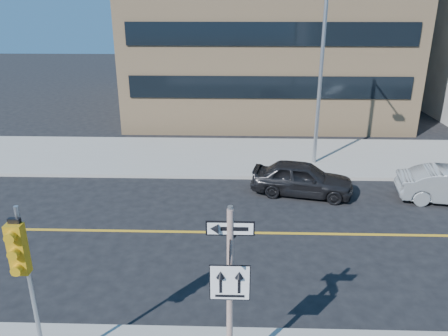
{
  "coord_description": "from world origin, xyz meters",
  "views": [
    {
      "loc": [
        0.1,
        -9.71,
        7.72
      ],
      "look_at": [
        -0.31,
        4.0,
        2.47
      ],
      "focal_mm": 35.0,
      "sensor_mm": 36.0,
      "label": 1
    }
  ],
  "objects_px": {
    "traffic_signal": "(22,263)",
    "parked_car_a": "(302,178)",
    "streetlight_a": "(322,70)",
    "sign_pole": "(230,287)"
  },
  "relations": [
    {
      "from": "traffic_signal",
      "to": "streetlight_a",
      "type": "distance_m",
      "value": 15.72
    },
    {
      "from": "streetlight_a",
      "to": "sign_pole",
      "type": "bearing_deg",
      "value": -106.77
    },
    {
      "from": "sign_pole",
      "to": "streetlight_a",
      "type": "bearing_deg",
      "value": 73.23
    },
    {
      "from": "sign_pole",
      "to": "traffic_signal",
      "type": "bearing_deg",
      "value": -177.89
    },
    {
      "from": "traffic_signal",
      "to": "sign_pole",
      "type": "bearing_deg",
      "value": 2.11
    },
    {
      "from": "parked_car_a",
      "to": "streetlight_a",
      "type": "height_order",
      "value": "streetlight_a"
    },
    {
      "from": "sign_pole",
      "to": "streetlight_a",
      "type": "relative_size",
      "value": 0.51
    },
    {
      "from": "traffic_signal",
      "to": "parked_car_a",
      "type": "height_order",
      "value": "traffic_signal"
    },
    {
      "from": "sign_pole",
      "to": "parked_car_a",
      "type": "xyz_separation_m",
      "value": [
        2.89,
        9.95,
        -1.71
      ]
    },
    {
      "from": "sign_pole",
      "to": "traffic_signal",
      "type": "distance_m",
      "value": 4.05
    }
  ]
}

